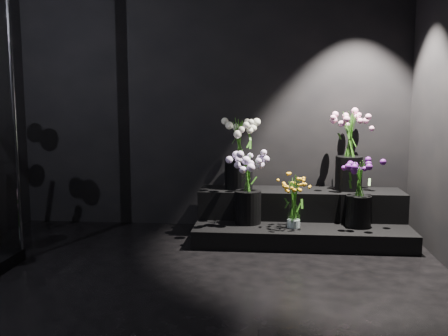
# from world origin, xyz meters

# --- Properties ---
(floor) EXTENTS (4.00, 4.00, 0.00)m
(floor) POSITION_xyz_m (0.00, 0.00, 0.00)
(floor) COLOR black
(floor) RESTS_ON ground
(wall_back) EXTENTS (4.00, 0.00, 4.00)m
(wall_back) POSITION_xyz_m (0.00, 2.00, 1.40)
(wall_back) COLOR black
(wall_back) RESTS_ON floor
(wall_front) EXTENTS (4.00, 0.00, 4.00)m
(wall_front) POSITION_xyz_m (0.00, -2.00, 1.40)
(wall_front) COLOR black
(wall_front) RESTS_ON floor
(display_riser) EXTENTS (1.97, 0.88, 0.44)m
(display_riser) POSITION_xyz_m (0.91, 1.61, 0.18)
(display_riser) COLOR black
(display_riser) RESTS_ON floor
(bouquet_orange_bells) EXTENTS (0.28, 0.28, 0.47)m
(bouquet_orange_bells) POSITION_xyz_m (0.83, 1.31, 0.41)
(bouquet_orange_bells) COLOR white
(bouquet_orange_bells) RESTS_ON display_riser
(bouquet_lilac) EXTENTS (0.44, 0.44, 0.65)m
(bouquet_lilac) POSITION_xyz_m (0.41, 1.44, 0.53)
(bouquet_lilac) COLOR black
(bouquet_lilac) RESTS_ON display_riser
(bouquet_purple) EXTENTS (0.40, 0.40, 0.63)m
(bouquet_purple) POSITION_xyz_m (1.42, 1.40, 0.52)
(bouquet_purple) COLOR black
(bouquet_purple) RESTS_ON display_riser
(bouquet_cream_roses) EXTENTS (0.44, 0.44, 0.69)m
(bouquet_cream_roses) POSITION_xyz_m (0.30, 1.76, 0.84)
(bouquet_cream_roses) COLOR black
(bouquet_cream_roses) RESTS_ON display_riser
(bouquet_pink_roses) EXTENTS (0.44, 0.44, 0.75)m
(bouquet_pink_roses) POSITION_xyz_m (1.37, 1.76, 0.87)
(bouquet_pink_roses) COLOR black
(bouquet_pink_roses) RESTS_ON display_riser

